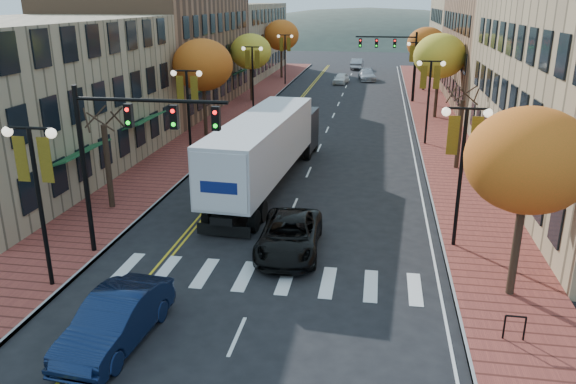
% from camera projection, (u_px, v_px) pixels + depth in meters
% --- Properties ---
extents(ground, '(200.00, 200.00, 0.00)m').
position_uv_depth(ground, '(251.00, 304.00, 19.57)').
color(ground, black).
rests_on(ground, ground).
extents(sidewalk_left, '(4.00, 85.00, 0.15)m').
position_uv_depth(sidewalk_left, '(234.00, 115.00, 51.24)').
color(sidewalk_left, brown).
rests_on(sidewalk_left, ground).
extents(sidewalk_right, '(4.00, 85.00, 0.15)m').
position_uv_depth(sidewalk_right, '(436.00, 121.00, 48.51)').
color(sidewalk_right, brown).
rests_on(sidewalk_right, ground).
extents(building_left_near, '(12.00, 22.00, 9.00)m').
position_uv_depth(building_left_near, '(15.00, 100.00, 32.81)').
color(building_left_near, '#9E8966').
rests_on(building_left_near, ground).
extents(building_left_mid, '(12.00, 24.00, 11.00)m').
position_uv_depth(building_left_mid, '(160.00, 49.00, 53.95)').
color(building_left_mid, brown).
rests_on(building_left_mid, ground).
extents(building_left_far, '(12.00, 26.00, 9.50)m').
position_uv_depth(building_left_far, '(228.00, 40.00, 77.52)').
color(building_left_far, '#9E8966').
rests_on(building_left_far, ground).
extents(building_right_mid, '(15.00, 24.00, 10.00)m').
position_uv_depth(building_right_mid, '(532.00, 54.00, 54.33)').
color(building_right_mid, brown).
rests_on(building_right_mid, ground).
extents(building_right_far, '(15.00, 20.00, 11.00)m').
position_uv_depth(building_right_far, '(492.00, 35.00, 74.70)').
color(building_right_far, '#9E8966').
rests_on(building_right_far, ground).
extents(tree_left_a, '(0.28, 0.28, 4.20)m').
position_uv_depth(tree_left_a, '(108.00, 167.00, 27.67)').
color(tree_left_a, '#382619').
rests_on(tree_left_a, sidewalk_left).
extents(tree_left_b, '(4.48, 4.48, 7.21)m').
position_uv_depth(tree_left_b, '(203.00, 65.00, 41.56)').
color(tree_left_b, '#382619').
rests_on(tree_left_b, sidewalk_left).
extents(tree_left_c, '(4.16, 4.16, 6.69)m').
position_uv_depth(tree_left_c, '(251.00, 52.00, 56.62)').
color(tree_left_c, '#382619').
rests_on(tree_left_c, sidewalk_left).
extents(tree_left_d, '(4.61, 4.61, 7.42)m').
position_uv_depth(tree_left_d, '(281.00, 35.00, 73.23)').
color(tree_left_d, '#382619').
rests_on(tree_left_d, sidewalk_left).
extents(tree_right_a, '(4.16, 4.16, 6.69)m').
position_uv_depth(tree_right_a, '(529.00, 161.00, 18.42)').
color(tree_right_a, '#382619').
rests_on(tree_right_a, sidewalk_right).
extents(tree_right_b, '(0.28, 0.28, 4.20)m').
position_uv_depth(tree_right_b, '(459.00, 134.00, 34.27)').
color(tree_right_b, '#382619').
rests_on(tree_right_b, sidewalk_right).
extents(tree_right_c, '(4.48, 4.48, 7.21)m').
position_uv_depth(tree_right_c, '(440.00, 56.00, 48.16)').
color(tree_right_c, '#382619').
rests_on(tree_right_c, sidewalk_right).
extents(tree_right_d, '(4.35, 4.35, 7.00)m').
position_uv_depth(tree_right_d, '(426.00, 44.00, 63.14)').
color(tree_right_d, '#382619').
rests_on(tree_right_d, sidewalk_right).
extents(lamp_left_a, '(1.96, 0.36, 6.05)m').
position_uv_depth(lamp_left_a, '(36.00, 177.00, 19.31)').
color(lamp_left_a, black).
rests_on(lamp_left_a, ground).
extents(lamp_left_b, '(1.96, 0.36, 6.05)m').
position_uv_depth(lamp_left_b, '(188.00, 99.00, 34.24)').
color(lamp_left_b, black).
rests_on(lamp_left_b, ground).
extents(lamp_left_c, '(1.96, 0.36, 6.05)m').
position_uv_depth(lamp_left_c, '(252.00, 66.00, 51.04)').
color(lamp_left_c, black).
rests_on(lamp_left_c, ground).
extents(lamp_left_d, '(1.96, 0.36, 6.05)m').
position_uv_depth(lamp_left_d, '(285.00, 50.00, 67.83)').
color(lamp_left_d, black).
rests_on(lamp_left_d, ground).
extents(lamp_right_a, '(1.96, 0.36, 6.05)m').
position_uv_depth(lamp_right_a, '(463.00, 150.00, 22.63)').
color(lamp_right_a, black).
rests_on(lamp_right_a, ground).
extents(lamp_right_b, '(1.96, 0.36, 6.05)m').
position_uv_depth(lamp_right_b, '(429.00, 86.00, 39.43)').
color(lamp_right_b, black).
rests_on(lamp_right_b, ground).
extents(lamp_right_c, '(1.96, 0.36, 6.05)m').
position_uv_depth(lamp_right_c, '(416.00, 60.00, 56.23)').
color(lamp_right_c, black).
rests_on(lamp_right_c, ground).
extents(traffic_mast_near, '(6.10, 0.35, 7.00)m').
position_uv_depth(traffic_mast_near, '(127.00, 141.00, 21.59)').
color(traffic_mast_near, black).
rests_on(traffic_mast_near, ground).
extents(traffic_mast_far, '(6.10, 0.34, 7.00)m').
position_uv_depth(traffic_mast_far, '(396.00, 53.00, 56.33)').
color(traffic_mast_far, black).
rests_on(traffic_mast_far, ground).
extents(semi_truck, '(3.81, 16.78, 4.16)m').
position_uv_depth(semi_truck, '(269.00, 144.00, 31.35)').
color(semi_truck, black).
rests_on(semi_truck, ground).
extents(navy_sedan, '(2.09, 4.99, 1.61)m').
position_uv_depth(navy_sedan, '(116.00, 320.00, 17.12)').
color(navy_sedan, '#0E1A39').
rests_on(navy_sedan, ground).
extents(black_suv, '(2.70, 5.47, 1.49)m').
position_uv_depth(black_suv, '(290.00, 235.00, 23.39)').
color(black_suv, black).
rests_on(black_suv, ground).
extents(car_far_white, '(2.06, 4.02, 1.31)m').
position_uv_depth(car_far_white, '(341.00, 78.00, 70.30)').
color(car_far_white, white).
rests_on(car_far_white, ground).
extents(car_far_silver, '(2.62, 5.15, 1.43)m').
position_uv_depth(car_far_silver, '(367.00, 75.00, 73.18)').
color(car_far_silver, '#A8A8AF').
rests_on(car_far_silver, ground).
extents(car_far_oncoming, '(1.88, 4.82, 1.56)m').
position_uv_depth(car_far_oncoming, '(357.00, 64.00, 85.03)').
color(car_far_oncoming, '#9B9CA3').
rests_on(car_far_oncoming, ground).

